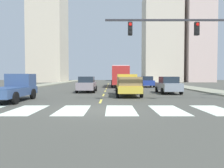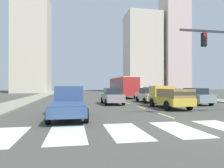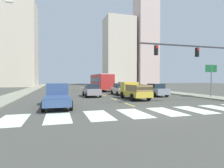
% 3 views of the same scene
% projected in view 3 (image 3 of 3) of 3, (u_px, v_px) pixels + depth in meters
% --- Properties ---
extents(ground_plane, '(160.00, 160.00, 0.00)m').
position_uv_depth(ground_plane, '(151.00, 112.00, 12.92)').
color(ground_plane, '#46463F').
extents(sidewalk_right, '(3.00, 110.00, 0.15)m').
position_uv_depth(sidewalk_right, '(162.00, 91.00, 33.57)').
color(sidewalk_right, gray).
rests_on(sidewalk_right, ground).
extents(sidewalk_left, '(3.00, 110.00, 0.15)m').
position_uv_depth(sidewalk_left, '(17.00, 95.00, 26.81)').
color(sidewalk_left, gray).
rests_on(sidewalk_left, ground).
extents(crosswalk_stripe_0, '(1.54, 3.53, 0.01)m').
position_uv_depth(crosswalk_stripe_0, '(12.00, 120.00, 10.46)').
color(crosswalk_stripe_0, silver).
rests_on(crosswalk_stripe_0, ground).
extents(crosswalk_stripe_1, '(1.54, 3.53, 0.01)m').
position_uv_depth(crosswalk_stripe_1, '(58.00, 117.00, 11.16)').
color(crosswalk_stripe_1, silver).
rests_on(crosswalk_stripe_1, ground).
extents(crosswalk_stripe_2, '(1.54, 3.53, 0.01)m').
position_uv_depth(crosswalk_stripe_2, '(98.00, 115.00, 11.87)').
color(crosswalk_stripe_2, silver).
rests_on(crosswalk_stripe_2, ground).
extents(crosswalk_stripe_3, '(1.54, 3.53, 0.01)m').
position_uv_depth(crosswalk_stripe_3, '(134.00, 113.00, 12.57)').
color(crosswalk_stripe_3, silver).
rests_on(crosswalk_stripe_3, ground).
extents(crosswalk_stripe_4, '(1.54, 3.53, 0.01)m').
position_uv_depth(crosswalk_stripe_4, '(166.00, 111.00, 13.27)').
color(crosswalk_stripe_4, silver).
rests_on(crosswalk_stripe_4, ground).
extents(crosswalk_stripe_5, '(1.54, 3.53, 0.01)m').
position_uv_depth(crosswalk_stripe_5, '(195.00, 110.00, 13.98)').
color(crosswalk_stripe_5, silver).
rests_on(crosswalk_stripe_5, ground).
extents(crosswalk_stripe_6, '(1.54, 3.53, 0.01)m').
position_uv_depth(crosswalk_stripe_6, '(221.00, 108.00, 14.68)').
color(crosswalk_stripe_6, silver).
rests_on(crosswalk_stripe_6, ground).
extents(lane_dash_0, '(0.16, 2.40, 0.01)m').
position_uv_depth(lane_dash_0, '(129.00, 105.00, 16.76)').
color(lane_dash_0, '#DEC947').
rests_on(lane_dash_0, ground).
extents(lane_dash_1, '(0.16, 2.40, 0.01)m').
position_uv_depth(lane_dash_1, '(114.00, 99.00, 21.56)').
color(lane_dash_1, '#DEC947').
rests_on(lane_dash_1, ground).
extents(lane_dash_2, '(0.16, 2.40, 0.01)m').
position_uv_depth(lane_dash_2, '(104.00, 95.00, 26.35)').
color(lane_dash_2, '#DEC947').
rests_on(lane_dash_2, ground).
extents(lane_dash_3, '(0.16, 2.40, 0.01)m').
position_uv_depth(lane_dash_3, '(97.00, 93.00, 31.15)').
color(lane_dash_3, '#DEC947').
rests_on(lane_dash_3, ground).
extents(lane_dash_4, '(0.16, 2.40, 0.01)m').
position_uv_depth(lane_dash_4, '(92.00, 91.00, 35.95)').
color(lane_dash_4, '#DEC947').
rests_on(lane_dash_4, ground).
extents(lane_dash_5, '(0.16, 2.40, 0.01)m').
position_uv_depth(lane_dash_5, '(88.00, 90.00, 40.75)').
color(lane_dash_5, '#DEC947').
rests_on(lane_dash_5, ground).
extents(lane_dash_6, '(0.16, 2.40, 0.01)m').
position_uv_depth(lane_dash_6, '(85.00, 88.00, 45.54)').
color(lane_dash_6, '#DEC947').
rests_on(lane_dash_6, ground).
extents(lane_dash_7, '(0.16, 2.40, 0.01)m').
position_uv_depth(lane_dash_7, '(82.00, 88.00, 50.34)').
color(lane_dash_7, '#DEC947').
rests_on(lane_dash_7, ground).
extents(pickup_stakebed, '(2.18, 5.20, 1.96)m').
position_uv_depth(pickup_stakebed, '(133.00, 91.00, 21.60)').
color(pickup_stakebed, gold).
rests_on(pickup_stakebed, ground).
extents(pickup_dark, '(2.18, 5.20, 1.96)m').
position_uv_depth(pickup_dark, '(57.00, 96.00, 15.31)').
color(pickup_dark, '#344C78').
rests_on(pickup_dark, ground).
extents(city_bus, '(2.72, 10.80, 3.32)m').
position_uv_depth(city_bus, '(101.00, 81.00, 37.02)').
color(city_bus, '#B62A27').
rests_on(city_bus, ground).
extents(sedan_near_right, '(2.02, 4.40, 1.72)m').
position_uv_depth(sedan_near_right, '(123.00, 86.00, 37.03)').
color(sedan_near_right, navy).
rests_on(sedan_near_right, ground).
extents(sedan_mid, '(2.02, 4.40, 1.72)m').
position_uv_depth(sedan_mid, '(92.00, 90.00, 24.46)').
color(sedan_mid, gray).
rests_on(sedan_mid, ground).
extents(sedan_far, '(2.02, 4.40, 1.72)m').
position_uv_depth(sedan_far, '(156.00, 90.00, 25.12)').
color(sedan_far, gray).
rests_on(sedan_far, ground).
extents(sedan_near_left, '(2.02, 4.40, 1.72)m').
position_uv_depth(sedan_near_left, '(120.00, 89.00, 27.24)').
color(sedan_near_left, beige).
rests_on(sedan_near_left, ground).
extents(traffic_signal_gantry, '(10.86, 0.27, 6.00)m').
position_uv_depth(traffic_signal_gantry, '(208.00, 59.00, 17.55)').
color(traffic_signal_gantry, '#2D2D33').
rests_on(traffic_signal_gantry, ground).
extents(direction_sign_green, '(1.70, 0.12, 4.20)m').
position_uv_depth(direction_sign_green, '(211.00, 73.00, 22.83)').
color(direction_sign_green, slate).
rests_on(direction_sign_green, ground).
extents(tower_tall_centre, '(7.69, 7.07, 51.25)m').
position_uv_depth(tower_tall_centre, '(146.00, 17.00, 68.32)').
color(tower_tall_centre, beige).
rests_on(tower_tall_centre, ground).
extents(block_mid_left, '(9.18, 11.63, 26.26)m').
position_uv_depth(block_mid_left, '(21.00, 45.00, 57.47)').
color(block_mid_left, beige).
rests_on(block_mid_left, ground).
extents(block_mid_right, '(10.49, 8.76, 24.68)m').
position_uv_depth(block_mid_right, '(119.00, 52.00, 67.67)').
color(block_mid_right, beige).
rests_on(block_mid_right, ground).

